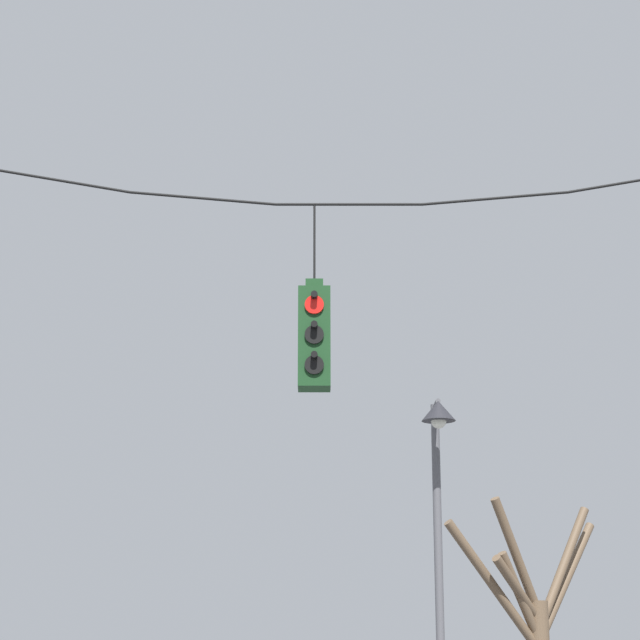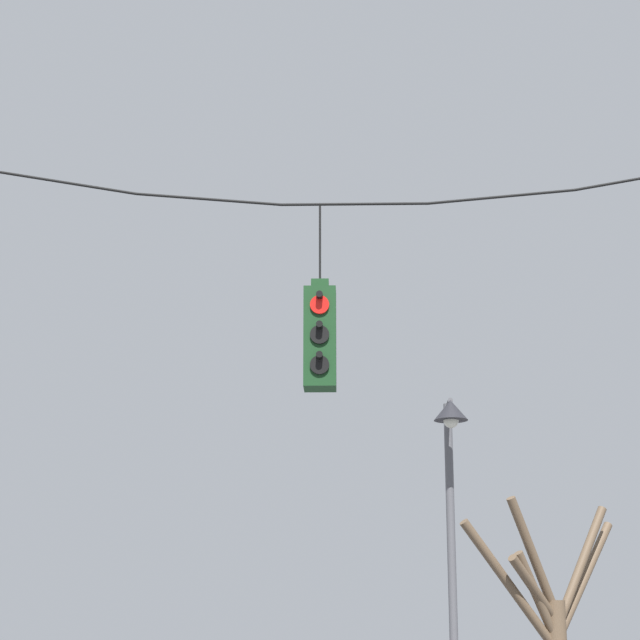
# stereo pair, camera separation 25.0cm
# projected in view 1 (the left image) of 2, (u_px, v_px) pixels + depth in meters

# --- Properties ---
(span_wire) EXTENTS (11.15, 0.03, 0.88)m
(span_wire) POSITION_uv_depth(u_px,v_px,m) (354.00, 180.00, 13.60)
(span_wire) COLOR black
(traffic_light_over_intersection) EXTENTS (0.34, 0.46, 2.04)m
(traffic_light_over_intersection) POSITION_uv_depth(u_px,v_px,m) (320.00, 337.00, 13.13)
(traffic_light_over_intersection) COLOR #143819
(street_lamp) EXTENTS (0.48, 0.83, 5.35)m
(street_lamp) POSITION_uv_depth(u_px,v_px,m) (445.00, 501.00, 17.40)
(street_lamp) COLOR #515156
(street_lamp) RESTS_ON ground_plane
(bare_tree) EXTENTS (2.94, 2.18, 4.40)m
(bare_tree) POSITION_uv_depth(u_px,v_px,m) (543.00, 632.00, 20.78)
(bare_tree) COLOR brown
(bare_tree) RESTS_ON ground_plane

